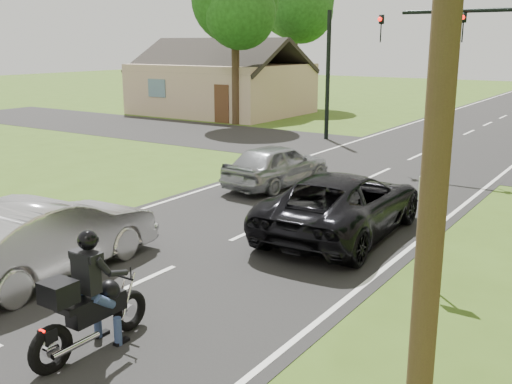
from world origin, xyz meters
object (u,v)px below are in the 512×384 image
silver_sedan (48,236)px  silver_suv (277,165)px  motorcycle_rider (87,305)px  sign_white (432,205)px  dark_suv (343,203)px  traffic_signal (501,55)px

silver_sedan → silver_suv: (-0.21, 8.97, -0.08)m
motorcycle_rider → sign_white: 6.39m
sign_white → silver_suv: bearing=141.6°
motorcycle_rider → sign_white: size_ratio=1.05×
dark_suv → motorcycle_rider: bearing=82.0°
dark_suv → silver_suv: bearing=-43.2°
silver_sedan → sign_white: sign_white is taller
motorcycle_rider → sign_white: (3.42, 5.33, 0.84)m
motorcycle_rider → silver_sedan: (-3.07, 1.68, 0.04)m
motorcycle_rider → dark_suv: 7.32m
sign_white → silver_sedan: bearing=-150.6°
traffic_signal → sign_white: 11.39m
silver_sedan → traffic_signal: size_ratio=0.75×
silver_sedan → traffic_signal: traffic_signal is taller
silver_sedan → silver_suv: silver_sedan is taller
dark_suv → traffic_signal: size_ratio=0.87×
silver_sedan → sign_white: (6.49, 3.65, 0.80)m
dark_suv → sign_white: bearing=141.8°
silver_suv → motorcycle_rider: bearing=112.3°
dark_suv → traffic_signal: traffic_signal is taller
silver_sedan → traffic_signal: bearing=-112.6°
dark_suv → sign_white: sign_white is taller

